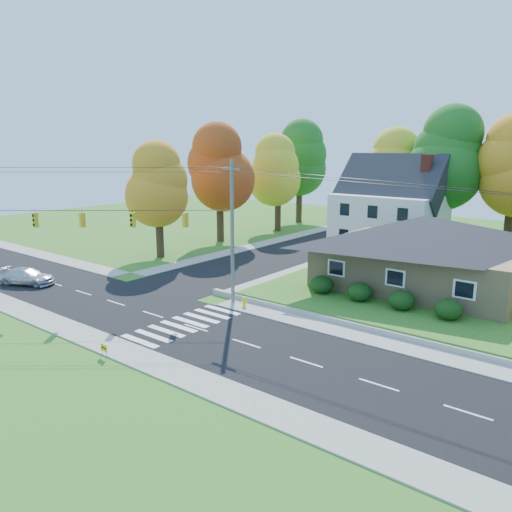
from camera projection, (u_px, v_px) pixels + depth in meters
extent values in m
plane|color=#3D7923|center=(196.00, 328.00, 30.52)|extent=(120.00, 120.00, 0.00)
cube|color=black|center=(196.00, 328.00, 30.52)|extent=(90.00, 8.00, 0.02)
cube|color=black|center=(312.00, 246.00, 55.27)|extent=(8.00, 44.00, 0.02)
cube|color=#9C9A90|center=(248.00, 307.00, 34.34)|extent=(90.00, 2.00, 0.08)
cube|color=#9C9A90|center=(129.00, 354.00, 26.68)|extent=(90.00, 2.00, 0.08)
cube|color=#3D7923|center=(508.00, 286.00, 38.67)|extent=(30.00, 30.00, 0.50)
cube|color=tan|center=(422.00, 266.00, 37.47)|extent=(14.00, 10.00, 3.20)
pyramid|color=#26262B|center=(425.00, 230.00, 36.88)|extent=(14.60, 10.60, 2.20)
cube|color=silver|center=(389.00, 221.00, 51.24)|extent=(10.00, 8.00, 5.60)
pyramid|color=#26262B|center=(391.00, 182.00, 50.37)|extent=(10.40, 8.40, 2.40)
cube|color=brown|center=(424.00, 204.00, 48.69)|extent=(0.90, 0.90, 9.60)
ellipsoid|color=#163A10|center=(322.00, 284.00, 35.96)|extent=(1.70, 1.70, 1.27)
ellipsoid|color=#163A10|center=(360.00, 292.00, 34.14)|extent=(1.70, 1.70, 1.27)
ellipsoid|color=#163A10|center=(402.00, 300.00, 32.32)|extent=(1.70, 1.70, 1.27)
ellipsoid|color=#163A10|center=(449.00, 309.00, 30.51)|extent=(1.70, 1.70, 1.27)
cylinder|color=#666059|center=(232.00, 234.00, 34.32)|extent=(0.26, 0.26, 10.00)
cube|color=#666059|center=(232.00, 169.00, 33.37)|extent=(1.60, 0.12, 0.12)
cube|color=gold|center=(35.00, 220.00, 34.05)|extent=(0.34, 0.26, 1.00)
cube|color=gold|center=(82.00, 220.00, 34.06)|extent=(0.26, 0.34, 1.00)
cube|color=gold|center=(133.00, 220.00, 34.07)|extent=(0.34, 0.26, 1.00)
cube|color=gold|center=(185.00, 220.00, 34.10)|extent=(0.26, 0.34, 1.00)
cylinder|color=black|center=(110.00, 211.00, 33.93)|extent=(13.02, 10.43, 0.04)
cylinder|color=#3F2A19|center=(394.00, 215.00, 57.07)|extent=(0.80, 0.80, 5.40)
sphere|color=gold|center=(396.00, 180.00, 56.22)|extent=(6.72, 6.72, 6.72)
sphere|color=gold|center=(397.00, 165.00, 55.86)|extent=(5.91, 5.91, 5.91)
sphere|color=gold|center=(398.00, 150.00, 55.49)|extent=(5.11, 5.11, 5.11)
cylinder|color=#3F2A19|center=(445.00, 216.00, 52.57)|extent=(0.86, 0.86, 6.30)
sphere|color=#22671D|center=(448.00, 172.00, 51.58)|extent=(7.84, 7.84, 7.84)
sphere|color=#22671D|center=(450.00, 153.00, 51.16)|extent=(6.90, 6.90, 6.90)
sphere|color=#22671D|center=(452.00, 133.00, 50.73)|extent=(5.96, 5.96, 5.96)
cylinder|color=#3F2A19|center=(509.00, 222.00, 49.75)|extent=(0.83, 0.83, 5.85)
cylinder|color=#3F2A19|center=(160.00, 233.00, 49.47)|extent=(0.77, 0.77, 4.95)
sphere|color=orange|center=(158.00, 197.00, 48.69)|extent=(6.16, 6.16, 6.16)
sphere|color=orange|center=(157.00, 181.00, 48.36)|extent=(5.42, 5.42, 5.42)
sphere|color=orange|center=(157.00, 165.00, 48.02)|extent=(4.68, 4.68, 4.68)
cylinder|color=#3F2A19|center=(220.00, 216.00, 57.63)|extent=(0.83, 0.83, 5.85)
sphere|color=#AE4115|center=(220.00, 179.00, 56.71)|extent=(7.28, 7.28, 7.28)
sphere|color=#AE4115|center=(219.00, 163.00, 56.32)|extent=(6.41, 6.41, 6.41)
sphere|color=#AE4115|center=(219.00, 147.00, 55.92)|extent=(5.53, 5.53, 5.53)
cylinder|color=#3F2A19|center=(278.00, 210.00, 64.73)|extent=(0.80, 0.80, 5.40)
sphere|color=gold|center=(278.00, 180.00, 63.88)|extent=(6.72, 6.72, 6.72)
sphere|color=gold|center=(278.00, 167.00, 63.52)|extent=(5.91, 5.91, 5.91)
sphere|color=gold|center=(278.00, 153.00, 63.15)|extent=(5.11, 5.11, 5.11)
cylinder|color=#3F2A19|center=(299.00, 201.00, 71.97)|extent=(0.86, 0.86, 6.30)
sphere|color=#22671D|center=(300.00, 169.00, 70.98)|extent=(7.84, 7.84, 7.84)
sphere|color=#22671D|center=(300.00, 155.00, 70.56)|extent=(6.90, 6.90, 6.90)
sphere|color=#22671D|center=(300.00, 140.00, 70.13)|extent=(5.96, 5.96, 5.96)
imported|color=#B6B5BF|center=(27.00, 276.00, 39.94)|extent=(4.85, 3.48, 1.30)
imported|color=white|center=(361.00, 231.00, 61.24)|extent=(2.20, 4.12, 1.29)
cylinder|color=yellow|center=(244.00, 307.00, 34.40)|extent=(0.34, 0.34, 0.09)
cylinder|color=yellow|center=(244.00, 303.00, 34.34)|extent=(0.23, 0.23, 0.52)
sphere|color=yellow|center=(244.00, 299.00, 34.27)|extent=(0.24, 0.24, 0.24)
cylinder|color=yellow|center=(244.00, 302.00, 34.32)|extent=(0.43, 0.13, 0.11)
cylinder|color=black|center=(102.00, 352.00, 26.38)|extent=(0.02, 0.02, 0.49)
cylinder|color=black|center=(107.00, 354.00, 26.12)|extent=(0.02, 0.02, 0.49)
cube|color=yellow|center=(104.00, 348.00, 26.18)|extent=(0.59, 0.08, 0.39)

